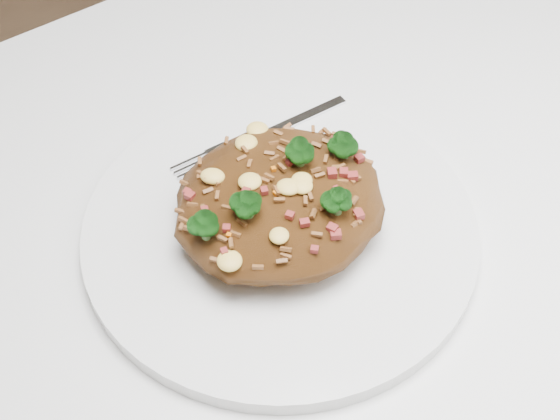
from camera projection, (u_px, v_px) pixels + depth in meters
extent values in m
cube|color=white|center=(331.00, 291.00, 0.58)|extent=(1.20, 0.80, 0.04)
cylinder|color=#926843|center=(445.00, 117.00, 1.25)|extent=(0.06, 0.06, 0.71)
cylinder|color=white|center=(280.00, 229.00, 0.58)|extent=(0.29, 0.29, 0.01)
ellipsoid|color=brown|center=(280.00, 202.00, 0.56)|extent=(0.15, 0.14, 0.05)
ellipsoid|color=#093B08|center=(205.00, 223.00, 0.51)|extent=(0.02, 0.02, 0.02)
ellipsoid|color=#093B08|center=(248.00, 203.00, 0.51)|extent=(0.02, 0.02, 0.02)
ellipsoid|color=#093B08|center=(338.00, 199.00, 0.52)|extent=(0.02, 0.02, 0.02)
ellipsoid|color=#093B08|center=(300.00, 151.00, 0.54)|extent=(0.02, 0.02, 0.02)
ellipsoid|color=#093B08|center=(344.00, 144.00, 0.56)|extent=(0.02, 0.02, 0.02)
cube|color=silver|center=(310.00, 114.00, 0.65)|extent=(0.10, 0.01, 0.00)
cube|color=silver|center=(210.00, 160.00, 0.62)|extent=(0.03, 0.02, 0.00)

